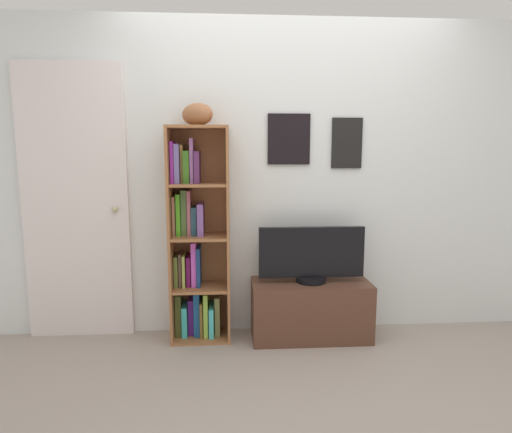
% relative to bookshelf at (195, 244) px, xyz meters
% --- Properties ---
extents(ground, '(5.20, 5.20, 0.04)m').
position_rel_bookshelf_xyz_m(ground, '(0.69, -0.99, -0.73)').
color(ground, gray).
extents(back_wall, '(4.80, 0.08, 2.36)m').
position_rel_bookshelf_xyz_m(back_wall, '(0.69, 0.14, 0.47)').
color(back_wall, silver).
rests_on(back_wall, ground).
extents(bookshelf, '(0.43, 0.29, 1.57)m').
position_rel_bookshelf_xyz_m(bookshelf, '(0.00, 0.00, 0.00)').
color(bookshelf, '#97613A').
rests_on(bookshelf, ground).
extents(football, '(0.29, 0.27, 0.16)m').
position_rel_bookshelf_xyz_m(football, '(0.04, -0.03, 0.93)').
color(football, '#945A37').
rests_on(football, bookshelf).
extents(tv_stand, '(0.87, 0.38, 0.43)m').
position_rel_bookshelf_xyz_m(tv_stand, '(0.85, -0.08, -0.50)').
color(tv_stand, '#543325').
rests_on(tv_stand, ground).
extents(television, '(0.78, 0.22, 0.41)m').
position_rel_bookshelf_xyz_m(television, '(0.85, -0.08, -0.08)').
color(television, black).
rests_on(television, tv_stand).
extents(door, '(0.77, 0.09, 2.02)m').
position_rel_bookshelf_xyz_m(door, '(-0.88, 0.09, 0.29)').
color(door, silver).
rests_on(door, ground).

